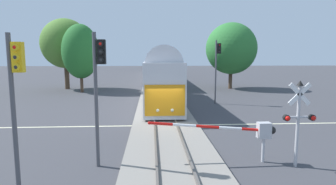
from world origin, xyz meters
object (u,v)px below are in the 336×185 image
object	(u,v)px
traffic_signal_median	(99,78)
traffic_signal_near_left	(15,88)
crossing_signal_mast	(299,115)
pine_left_background	(65,44)
crossing_gate_near	(251,131)
oak_far_right	(231,49)
oak_behind_train	(81,51)
traffic_signal_far_side	(217,62)
commuter_train	(157,67)

from	to	relation	value
traffic_signal_median	traffic_signal_near_left	bearing A→B (deg)	-137.29
crossing_signal_mast	pine_left_background	bearing A→B (deg)	121.57
crossing_gate_near	crossing_signal_mast	xyz separation A→B (m)	(1.80, -0.64, 0.83)
crossing_signal_mast	traffic_signal_near_left	bearing A→B (deg)	-171.30
crossing_gate_near	traffic_signal_median	world-z (taller)	traffic_signal_median
traffic_signal_near_left	oak_far_right	size ratio (longest dim) A/B	0.59
crossing_gate_near	oak_behind_train	size ratio (longest dim) A/B	0.65
traffic_signal_near_left	oak_far_right	world-z (taller)	oak_far_right
crossing_signal_mast	pine_left_background	xyz separation A→B (m)	(-18.09, 29.43, 4.07)
crossing_signal_mast	oak_behind_train	distance (m)	29.92
crossing_signal_mast	traffic_signal_far_side	distance (m)	16.07
crossing_gate_near	crossing_signal_mast	size ratio (longest dim) A/B	1.52
oak_far_right	pine_left_background	world-z (taller)	pine_left_background
crossing_gate_near	traffic_signal_median	xyz separation A→B (m)	(-6.52, -0.11, 2.36)
pine_left_background	oak_behind_train	bearing A→B (deg)	-52.14
oak_far_right	oak_behind_train	xyz separation A→B (m)	(-20.26, -2.86, -0.47)
commuter_train	oak_far_right	xyz separation A→B (m)	(10.35, -8.41, 2.96)
commuter_train	traffic_signal_near_left	xyz separation A→B (m)	(-5.43, -38.55, 0.94)
commuter_train	traffic_signal_median	size ratio (longest dim) A/B	10.94
traffic_signal_far_side	pine_left_background	size ratio (longest dim) A/B	0.63
commuter_train	pine_left_background	size ratio (longest dim) A/B	6.34
crossing_gate_near	oak_behind_train	bearing A→B (deg)	118.08
traffic_signal_median	oak_behind_train	size ratio (longest dim) A/B	0.65
traffic_signal_median	commuter_train	bearing A→B (deg)	85.15
commuter_train	traffic_signal_near_left	size ratio (longest dim) A/B	11.34
traffic_signal_far_side	oak_far_right	world-z (taller)	oak_far_right
traffic_signal_median	pine_left_background	size ratio (longest dim) A/B	0.58
crossing_gate_near	traffic_signal_far_side	world-z (taller)	traffic_signal_far_side
traffic_signal_near_left	pine_left_background	xyz separation A→B (m)	(-7.42, 31.07, 2.68)
crossing_signal_mast	oak_far_right	distance (m)	29.16
crossing_gate_near	traffic_signal_far_side	size ratio (longest dim) A/B	0.91
oak_behind_train	commuter_train	bearing A→B (deg)	48.70
pine_left_background	oak_behind_train	xyz separation A→B (m)	(2.95, -3.79, -1.13)
crossing_gate_near	traffic_signal_median	bearing A→B (deg)	-179.06
pine_left_background	crossing_signal_mast	bearing A→B (deg)	-58.43
crossing_signal_mast	pine_left_background	world-z (taller)	pine_left_background
crossing_signal_mast	oak_far_right	world-z (taller)	oak_far_right
crossing_gate_near	commuter_train	bearing A→B (deg)	95.42
pine_left_background	oak_behind_train	distance (m)	4.93
commuter_train	traffic_signal_median	bearing A→B (deg)	-94.85
traffic_signal_median	oak_far_right	world-z (taller)	oak_far_right
crossing_gate_near	oak_far_right	size ratio (longest dim) A/B	0.61
traffic_signal_near_left	crossing_signal_mast	bearing A→B (deg)	8.70
traffic_signal_median	pine_left_background	world-z (taller)	pine_left_background
traffic_signal_near_left	oak_far_right	bearing A→B (deg)	62.36
crossing_signal_mast	oak_far_right	bearing A→B (deg)	79.83
crossing_gate_near	traffic_signal_near_left	world-z (taller)	traffic_signal_near_left
traffic_signal_far_side	pine_left_background	bearing A→B (deg)	143.65
crossing_gate_near	traffic_signal_far_side	distance (m)	15.69
oak_far_right	traffic_signal_median	bearing A→B (deg)	-115.66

